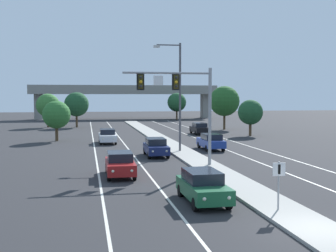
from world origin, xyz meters
TOP-DOWN VIEW (x-y plane):
  - ground_plane at (0.00, 0.00)m, footprint 260.00×260.00m
  - median_island at (0.00, 18.00)m, footprint 2.40×110.00m
  - lane_stripe_oncoming_center at (-4.70, 25.00)m, footprint 0.14×100.00m
  - lane_stripe_receding_center at (4.70, 25.00)m, footprint 0.14×100.00m
  - edge_stripe_left at (-8.00, 25.00)m, footprint 0.14×100.00m
  - edge_stripe_right at (8.00, 25.00)m, footprint 0.14×100.00m
  - overhead_signal_mast at (-1.80, 15.95)m, footprint 6.59×0.44m
  - median_sign_post at (-0.27, 2.86)m, footprint 0.60×0.10m
  - street_lamp_median at (-0.39, 24.45)m, footprint 2.58×0.28m
  - car_oncoming_green at (-3.12, 5.39)m, footprint 1.88×4.49m
  - car_oncoming_red at (-6.62, 13.29)m, footprint 1.86×4.49m
  - car_oncoming_navy at (-2.82, 22.19)m, footprint 1.88×4.49m
  - car_oncoming_white at (-6.49, 33.51)m, footprint 1.84×4.48m
  - car_receding_blue at (3.24, 25.80)m, footprint 1.83×4.47m
  - car_receding_black at (6.46, 42.57)m, footprint 1.87×4.49m
  - overpass_bridge at (0.00, 85.52)m, footprint 42.40×6.40m
  - tree_far_left_a at (-15.09, 60.00)m, footprint 3.90×3.90m
  - tree_far_right_b at (12.47, 50.09)m, footprint 4.71×4.71m
  - tree_far_right_c at (12.51, 39.18)m, footprint 3.30×3.30m
  - tree_far_left_c at (-12.21, 37.06)m, footprint 3.26×3.26m
  - tree_far_left_b at (-10.37, 59.18)m, footprint 4.07×4.07m
  - tree_far_right_a at (10.57, 77.55)m, footprint 4.08×4.08m

SIDE VIEW (x-z plane):
  - ground_plane at x=0.00m, z-range 0.00..0.00m
  - lane_stripe_oncoming_center at x=-4.70m, z-range 0.00..0.01m
  - lane_stripe_receding_center at x=4.70m, z-range 0.00..0.01m
  - edge_stripe_left at x=-8.00m, z-range 0.00..0.01m
  - edge_stripe_right at x=8.00m, z-range 0.00..0.01m
  - median_island at x=0.00m, z-range 0.00..0.15m
  - car_oncoming_green at x=-3.12m, z-range 0.03..1.61m
  - car_oncoming_red at x=-6.62m, z-range 0.03..1.61m
  - car_oncoming_navy at x=-2.82m, z-range 0.03..1.61m
  - car_oncoming_white at x=-6.49m, z-range 0.03..1.61m
  - car_receding_blue at x=3.24m, z-range 0.03..1.61m
  - car_receding_black at x=6.46m, z-range 0.03..1.61m
  - median_sign_post at x=-0.27m, z-range 0.49..2.69m
  - tree_far_left_c at x=-12.21m, z-range 0.71..5.42m
  - tree_far_right_c at x=12.51m, z-range 0.72..5.50m
  - tree_far_left_a at x=-15.09m, z-range 0.86..6.50m
  - tree_far_left_b at x=-10.37m, z-range 0.90..6.79m
  - tree_far_right_a at x=10.57m, z-range 0.90..6.81m
  - tree_far_right_b at x=12.47m, z-range 1.04..7.85m
  - overhead_signal_mast at x=-1.80m, z-range 1.70..8.90m
  - overpass_bridge at x=0.00m, z-range 1.96..9.61m
  - street_lamp_median at x=-0.39m, z-range 0.79..10.79m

